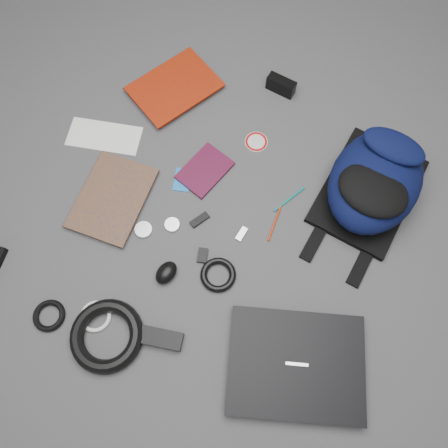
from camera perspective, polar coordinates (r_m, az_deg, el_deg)
The scene contains 23 objects.
ground at distance 1.35m, azimuth 0.00°, elevation -0.30°, with size 4.00×4.00×0.00m, color #4F4F51.
backpack at distance 1.39m, azimuth 19.17°, elevation 5.38°, with size 0.28×0.41×0.17m, color black, non-canonical shape.
laptop at distance 1.26m, azimuth 9.37°, elevation -17.65°, with size 0.37×0.29×0.04m, color black.
textbook_red at distance 1.66m, azimuth -8.78°, elevation 19.50°, with size 0.21×0.29×0.03m, color maroon.
comic_book at distance 1.46m, azimuth -17.91°, elevation 4.47°, with size 0.20×0.28×0.02m, color #B5680C.
envelope at distance 1.54m, azimuth -15.37°, elevation 10.99°, with size 0.24×0.11×0.00m, color white.
dvd_case at distance 1.42m, azimuth -2.53°, elevation 7.01°, with size 0.12×0.17×0.01m, color #3F0C22.
compact_camera at distance 1.59m, azimuth 7.46°, elevation 17.51°, with size 0.10×0.04×0.06m, color black.
sticker_disc at distance 1.48m, azimuth 4.23°, elevation 10.65°, with size 0.08×0.08×0.00m, color silver.
pen_teal at distance 1.39m, azimuth 8.51°, elevation 3.21°, with size 0.01×0.01×0.13m, color #0D7B77.
pen_red at distance 1.36m, azimuth 6.65°, elevation 0.19°, with size 0.01×0.01×0.13m, color #AF300D.
id_badge at distance 1.42m, azimuth -5.46°, elevation 5.78°, with size 0.05×0.08×0.00m, color #1B7FD1.
usb_black at distance 1.35m, azimuth -3.21°, elevation 0.55°, with size 0.02×0.06×0.01m, color black.
usb_silver at distance 1.34m, azimuth 2.31°, elevation -1.32°, with size 0.02×0.05×0.01m, color silver.
key_fob at distance 1.31m, azimuth -2.81°, elevation -4.12°, with size 0.03×0.04×0.01m, color black.
mouse at distance 1.30m, azimuth -7.55°, elevation -6.32°, with size 0.05×0.07×0.04m, color black.
headphone_left at distance 1.35m, azimuth -6.79°, elevation -0.10°, with size 0.05×0.05×0.01m, color silver.
headphone_right at distance 1.36m, azimuth -10.47°, elevation -0.75°, with size 0.05×0.05×0.01m, color silver.
cable_coil at distance 1.29m, azimuth -0.77°, elevation -6.66°, with size 0.11×0.11×0.02m, color black.
power_brick at distance 1.27m, azimuth -8.16°, elevation -14.56°, with size 0.12×0.05×0.03m, color black.
power_cord_coil at distance 1.30m, azimuth -15.06°, elevation -13.91°, with size 0.21×0.21×0.04m, color black.
earbud_coil at distance 1.37m, azimuth -21.88°, elevation -11.05°, with size 0.09×0.09×0.02m, color black.
white_cable_coil at distance 1.33m, azimuth -16.44°, elevation -11.49°, with size 0.09×0.09×0.01m, color white.
Camera 1 is at (0.23, -0.41, 1.27)m, focal length 35.00 mm.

